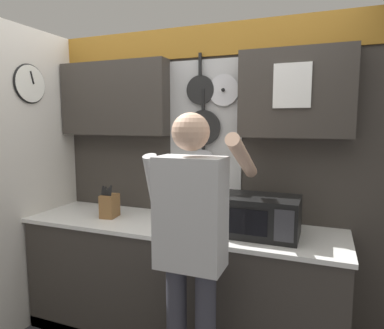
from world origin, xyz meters
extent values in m
cube|color=#38332D|center=(0.00, 0.00, 0.44)|extent=(2.35, 0.62, 0.87)
cube|color=white|center=(0.00, 0.00, 0.89)|extent=(2.38, 0.65, 0.03)
cube|color=#38332D|center=(0.00, 0.33, 1.19)|extent=(2.95, 0.04, 2.39)
cube|color=#99661E|center=(0.00, 0.30, 2.27)|extent=(2.91, 0.02, 0.24)
cube|color=#38332D|center=(-0.68, 0.23, 1.85)|extent=(0.98, 0.16, 0.61)
cube|color=#38332D|center=(0.79, 0.23, 1.85)|extent=(0.77, 0.16, 0.61)
cube|color=#B2B2B2|center=(0.10, 0.30, 1.54)|extent=(0.60, 0.01, 1.19)
cylinder|color=black|center=(0.07, 0.28, 1.90)|extent=(0.22, 0.02, 0.22)
cube|color=black|center=(0.07, 0.27, 2.09)|extent=(0.02, 0.02, 0.17)
cylinder|color=black|center=(0.10, 0.28, 1.61)|extent=(0.27, 0.02, 0.27)
cube|color=black|center=(0.10, 0.27, 1.83)|extent=(0.02, 0.02, 0.16)
cylinder|color=#B7B7BC|center=(0.10, 0.28, 1.34)|extent=(0.20, 0.02, 0.20)
cube|color=black|center=(0.10, 0.27, 1.52)|extent=(0.02, 0.02, 0.16)
cylinder|color=silver|center=(0.26, 0.28, 1.89)|extent=(0.24, 0.01, 0.24)
sphere|color=black|center=(0.26, 0.26, 1.89)|extent=(0.03, 0.03, 0.03)
cylinder|color=silver|center=(0.02, 0.28, 1.19)|extent=(0.01, 0.01, 0.21)
ellipsoid|color=silver|center=(0.02, 0.28, 1.07)|extent=(0.06, 0.01, 0.05)
cylinder|color=silver|center=(0.10, 0.28, 1.19)|extent=(0.01, 0.01, 0.21)
ellipsoid|color=silver|center=(0.10, 0.28, 1.07)|extent=(0.04, 0.01, 0.04)
cylinder|color=silver|center=(0.18, 0.28, 1.20)|extent=(0.01, 0.01, 0.18)
ellipsoid|color=silver|center=(0.18, 0.28, 1.10)|extent=(0.04, 0.01, 0.04)
cube|color=white|center=(0.77, 0.14, 1.89)|extent=(0.25, 0.02, 0.30)
cube|color=silver|center=(-1.21, -0.39, 1.19)|extent=(0.04, 1.60, 2.39)
cylinder|color=white|center=(-1.18, -0.18, 1.95)|extent=(0.02, 0.29, 0.29)
torus|color=black|center=(-1.18, -0.18, 1.95)|extent=(0.02, 0.31, 0.31)
cube|color=black|center=(-1.17, -0.16, 2.00)|extent=(0.01, 0.04, 0.10)
cube|color=black|center=(0.60, -0.03, 1.03)|extent=(0.53, 0.35, 0.26)
cube|color=black|center=(0.54, -0.21, 1.03)|extent=(0.29, 0.01, 0.16)
cube|color=#333338|center=(0.79, -0.21, 1.03)|extent=(0.12, 0.01, 0.20)
cube|color=brown|center=(-0.58, -0.03, 0.99)|extent=(0.13, 0.16, 0.18)
cylinder|color=black|center=(-0.61, -0.06, 1.12)|extent=(0.02, 0.03, 0.07)
cylinder|color=black|center=(-0.60, -0.06, 1.11)|extent=(0.02, 0.03, 0.06)
cylinder|color=black|center=(-0.59, -0.06, 1.12)|extent=(0.02, 0.03, 0.07)
cylinder|color=black|center=(-0.58, -0.06, 1.11)|extent=(0.02, 0.02, 0.05)
cylinder|color=black|center=(-0.56, -0.06, 1.11)|extent=(0.02, 0.03, 0.06)
cylinder|color=black|center=(-0.55, -0.06, 1.12)|extent=(0.02, 0.03, 0.07)
cylinder|color=black|center=(-0.54, -0.06, 1.12)|extent=(0.02, 0.03, 0.08)
cylinder|color=white|center=(0.04, -0.03, 0.98)|extent=(0.12, 0.12, 0.15)
cylinder|color=tan|center=(0.04, -0.03, 1.06)|extent=(0.04, 0.04, 0.20)
cylinder|color=silver|center=(0.03, -0.04, 1.06)|extent=(0.04, 0.04, 0.20)
cylinder|color=silver|center=(0.04, -0.06, 1.09)|extent=(0.03, 0.05, 0.26)
cylinder|color=silver|center=(0.03, -0.04, 1.10)|extent=(0.07, 0.03, 0.28)
cylinder|color=tan|center=(0.03, -0.03, 1.07)|extent=(0.05, 0.04, 0.21)
cube|color=#BCBCBC|center=(0.32, -0.54, 1.15)|extent=(0.38, 0.22, 0.63)
sphere|color=#DBAD8E|center=(0.32, -0.54, 1.60)|extent=(0.21, 0.21, 0.21)
cylinder|color=#BCBCBC|center=(0.09, -0.49, 1.20)|extent=(0.08, 0.25, 0.56)
cylinder|color=#DBAD8E|center=(0.55, -0.29, 1.44)|extent=(0.08, 0.54, 0.31)
camera|label=1|loc=(1.00, -2.26, 1.65)|focal=32.00mm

